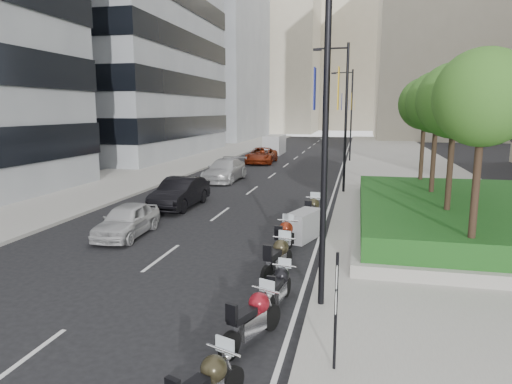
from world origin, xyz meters
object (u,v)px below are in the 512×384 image
(motorcycle_4, at_px, (284,238))
(lamp_post_1, at_px, (344,111))
(lamp_post_0, at_px, (319,112))
(car_a, at_px, (127,220))
(motorcycle_2, at_px, (279,287))
(car_c, at_px, (225,170))
(motorcycle_3, at_px, (278,258))
(car_b, at_px, (180,193))
(motorcycle_5, at_px, (303,226))
(car_d, at_px, (261,155))
(parking_sign, at_px, (336,305))
(delivery_van, at_px, (274,145))
(motorcycle_1, at_px, (253,318))
(lamp_post_2, at_px, (350,111))
(motorcycle_6, at_px, (312,212))

(motorcycle_4, bearing_deg, lamp_post_1, -1.52)
(lamp_post_0, height_order, lamp_post_1, same)
(motorcycle_4, xyz_separation_m, car_a, (-6.68, 1.04, 0.05))
(motorcycle_2, height_order, car_a, car_a)
(car_c, bearing_deg, motorcycle_3, -67.38)
(lamp_post_1, relative_size, car_b, 1.88)
(car_c, bearing_deg, motorcycle_2, -68.37)
(motorcycle_2, relative_size, car_a, 0.50)
(motorcycle_2, bearing_deg, motorcycle_5, 8.60)
(motorcycle_4, height_order, motorcycle_5, motorcycle_4)
(motorcycle_4, distance_m, car_d, 28.66)
(parking_sign, bearing_deg, motorcycle_3, 111.66)
(motorcycle_2, xyz_separation_m, car_a, (-7.25, 5.36, 0.14))
(lamp_post_0, relative_size, motorcycle_5, 4.38)
(lamp_post_1, bearing_deg, parking_sign, -88.12)
(car_c, relative_size, delivery_van, 1.05)
(motorcycle_2, bearing_deg, motorcycle_1, -178.90)
(motorcycle_2, distance_m, car_b, 13.26)
(lamp_post_2, bearing_deg, lamp_post_0, -90.00)
(lamp_post_2, height_order, motorcycle_3, lamp_post_2)
(lamp_post_1, bearing_deg, motorcycle_6, -96.31)
(motorcycle_2, bearing_deg, motorcycle_3, 18.47)
(motorcycle_6, bearing_deg, car_b, 77.29)
(motorcycle_1, bearing_deg, motorcycle_5, 21.11)
(lamp_post_1, distance_m, motorcycle_2, 17.69)
(lamp_post_1, height_order, parking_sign, lamp_post_1)
(motorcycle_4, bearing_deg, delivery_van, 16.09)
(motorcycle_3, bearing_deg, car_c, 33.62)
(lamp_post_0, xyz_separation_m, motorcycle_2, (-0.93, -0.07, -4.54))
(motorcycle_2, distance_m, car_c, 21.91)
(lamp_post_1, relative_size, motorcycle_4, 3.85)
(motorcycle_4, xyz_separation_m, motorcycle_5, (0.44, 2.07, -0.04))
(motorcycle_4, xyz_separation_m, car_c, (-7.01, 16.24, 0.17))
(motorcycle_6, xyz_separation_m, car_c, (-7.57, 11.95, 0.14))
(lamp_post_0, height_order, car_b, lamp_post_0)
(lamp_post_2, height_order, motorcycle_2, lamp_post_2)
(motorcycle_2, height_order, car_b, car_b)
(motorcycle_6, bearing_deg, car_c, 38.61)
(lamp_post_1, relative_size, car_d, 1.64)
(car_d, bearing_deg, motorcycle_1, -79.90)
(delivery_van, bearing_deg, car_c, -90.09)
(motorcycle_1, distance_m, motorcycle_2, 2.07)
(lamp_post_2, height_order, parking_sign, lamp_post_2)
(motorcycle_1, height_order, motorcycle_3, motorcycle_3)
(lamp_post_2, distance_m, motorcycle_4, 31.11)
(lamp_post_1, distance_m, delivery_van, 26.62)
(car_d, height_order, delivery_van, delivery_van)
(motorcycle_4, xyz_separation_m, car_b, (-6.68, 6.78, 0.17))
(lamp_post_1, bearing_deg, motorcycle_4, -96.69)
(lamp_post_2, distance_m, car_a, 31.12)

